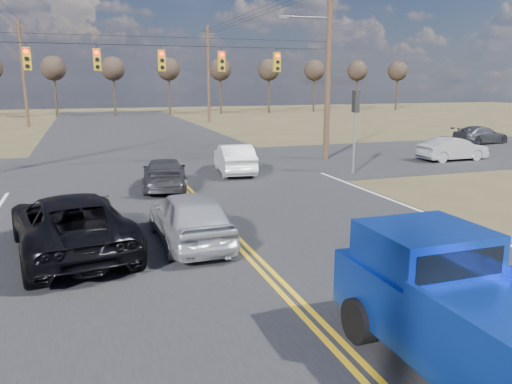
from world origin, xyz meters
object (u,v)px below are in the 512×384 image
object	(u,v)px
silver_suv	(190,217)
cross_car_east_far	(480,135)
white_car_queue	(234,159)
dgrey_car_queue	(164,174)
cross_car_east_near	(453,149)
black_suv	(71,224)
pickup_truck	(476,321)

from	to	relation	value
silver_suv	cross_car_east_far	distance (m)	28.25
white_car_queue	dgrey_car_queue	xyz separation A→B (m)	(-3.70, -2.49, -0.08)
dgrey_car_queue	cross_car_east_near	bearing A→B (deg)	-163.29
black_suv	white_car_queue	size ratio (longest dim) A/B	1.31
pickup_truck	dgrey_car_queue	size ratio (longest dim) A/B	1.26
cross_car_east_far	pickup_truck	bearing A→B (deg)	129.89
cross_car_east_near	cross_car_east_far	bearing A→B (deg)	-53.04
cross_car_east_near	black_suv	bearing A→B (deg)	114.11
white_car_queue	dgrey_car_queue	distance (m)	4.46
dgrey_car_queue	cross_car_east_near	size ratio (longest dim) A/B	1.08
white_car_queue	cross_car_east_near	xyz separation A→B (m)	(12.57, -0.16, -0.05)
silver_suv	cross_car_east_far	world-z (taller)	silver_suv
black_suv	white_car_queue	xyz separation A→B (m)	(7.14, 9.64, -0.08)
white_car_queue	dgrey_car_queue	size ratio (longest dim) A/B	1.00
dgrey_car_queue	white_car_queue	bearing A→B (deg)	-137.51
pickup_truck	cross_car_east_near	distance (m)	22.38
silver_suv	white_car_queue	size ratio (longest dim) A/B	1.02
pickup_truck	white_car_queue	world-z (taller)	pickup_truck
pickup_truck	black_suv	bearing A→B (deg)	125.12
dgrey_car_queue	silver_suv	bearing A→B (deg)	95.27
black_suv	dgrey_car_queue	bearing A→B (deg)	-125.02
black_suv	dgrey_car_queue	world-z (taller)	black_suv
pickup_truck	black_suv	size ratio (longest dim) A/B	0.96
silver_suv	black_suv	distance (m)	3.02
dgrey_car_queue	cross_car_east_far	xyz separation A→B (m)	(23.34, 7.96, 0.01)
silver_suv	dgrey_car_queue	bearing A→B (deg)	-94.45
dgrey_car_queue	cross_car_east_far	world-z (taller)	cross_car_east_far
black_suv	dgrey_car_queue	size ratio (longest dim) A/B	1.31
pickup_truck	cross_car_east_near	size ratio (longest dim) A/B	1.37
pickup_truck	cross_car_east_far	bearing A→B (deg)	47.09
silver_suv	black_suv	bearing A→B (deg)	-4.66
silver_suv	dgrey_car_queue	distance (m)	7.35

